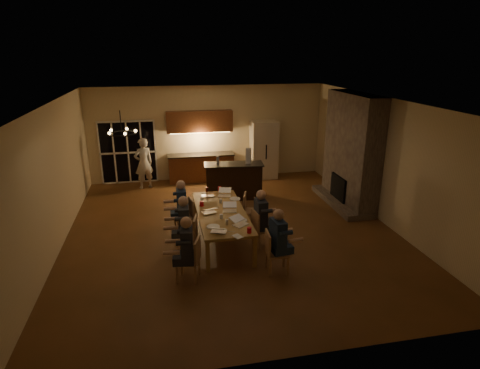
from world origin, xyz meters
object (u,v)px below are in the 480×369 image
standing_person (144,163)px  mug_front (221,217)px  chair_right_far (253,211)px  person_left_far (182,207)px  dining_table (221,226)px  redcup_mid (202,204)px  redcup_far (220,189)px  chair_right_mid (263,228)px  plate_far (235,199)px  person_right_mid (261,219)px  chair_left_mid (187,236)px  laptop_c (209,208)px  chair_right_near (277,252)px  laptop_a (219,227)px  redcup_near (249,230)px  person_left_mid (184,226)px  mug_back (202,199)px  mug_mid (221,201)px  laptop_b (241,220)px  can_cola (207,189)px  laptop_f (224,192)px  plate_near (242,220)px  laptop_d (230,207)px  chair_left_far (184,217)px  plate_left (213,227)px  person_left_near (187,250)px  can_silver (227,222)px  person_right_near (278,241)px  chair_left_near (188,259)px  bar_island (234,181)px  bar_bottle (218,160)px  laptop_e (208,192)px  chandelier (122,133)px  bar_blender (248,156)px

standing_person → mug_front: standing_person is taller
chair_right_far → person_left_far: size_ratio=0.64×
dining_table → redcup_mid: 0.73m
redcup_far → dining_table: bearing=-97.2°
mug_front → redcup_far: bearing=82.6°
chair_right_mid → plate_far: bearing=10.5°
person_left_far → mug_front: (0.81, -0.99, 0.11)m
person_right_mid → chair_left_mid: bearing=90.1°
mug_front → laptop_c: bearing=119.7°
chair_right_mid → redcup_mid: chair_right_mid is taller
chair_right_near → laptop_c: bearing=40.4°
laptop_a → redcup_near: 0.63m
laptop_a → redcup_mid: 1.51m
person_left_mid → mug_back: 1.39m
mug_mid → laptop_b: bearing=-80.9°
can_cola → laptop_f: bearing=-46.0°
chair_left_mid → redcup_mid: (0.44, 0.95, 0.37)m
laptop_a → plate_far: laptop_a is taller
plate_near → plate_far: (0.10, 1.35, 0.00)m
chair_left_mid → plate_near: bearing=97.1°
laptop_d → mug_front: 0.47m
chair_left_far → laptop_a: bearing=10.5°
laptop_d → plate_left: (-0.50, -0.80, -0.10)m
person_left_near → person_right_mid: size_ratio=1.00×
dining_table → can_silver: 0.88m
chair_right_near → can_silver: 1.28m
person_left_mid → plate_left: size_ratio=4.93×
laptop_a → mug_back: laptop_a is taller
dining_table → chair_right_mid: (0.90, -0.45, 0.07)m
chair_left_far → standing_person: (-1.02, 3.73, 0.39)m
person_right_near → plate_left: 1.43m
chair_left_near → mug_front: size_ratio=8.90×
mug_back → chair_right_far: bearing=-6.9°
dining_table → can_cola: 1.50m
laptop_b → plate_near: (0.07, 0.21, -0.10)m
bar_island → redcup_far: 1.58m
laptop_c → bar_bottle: bearing=-117.4°
laptop_e → redcup_near: bearing=101.3°
chair_right_mid → chandelier: 3.72m
chair_left_far → bar_bottle: 2.70m
chair_right_mid → bar_bottle: size_ratio=3.71×
redcup_mid → person_right_mid: bearing=-36.0°
dining_table → chair_right_near: size_ratio=3.17×
person_right_mid → redcup_mid: size_ratio=11.50×
laptop_f → can_cola: laptop_f is taller
dining_table → laptop_c: size_ratio=8.81×
dining_table → bar_bottle: (0.35, 2.87, 0.83)m
chair_right_near → bar_blender: 4.52m
laptop_f → plate_far: bearing=-36.0°
laptop_d → plate_near: size_ratio=1.37×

